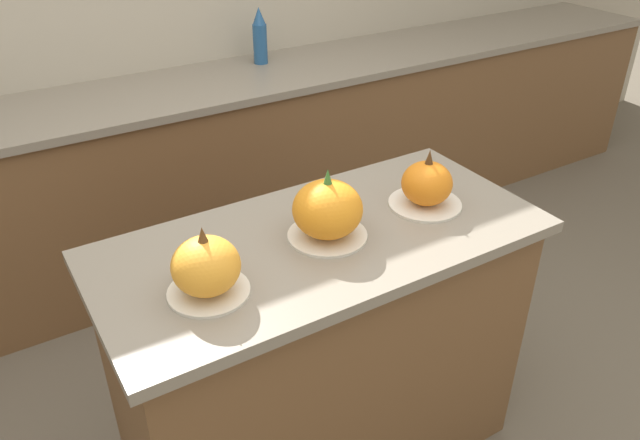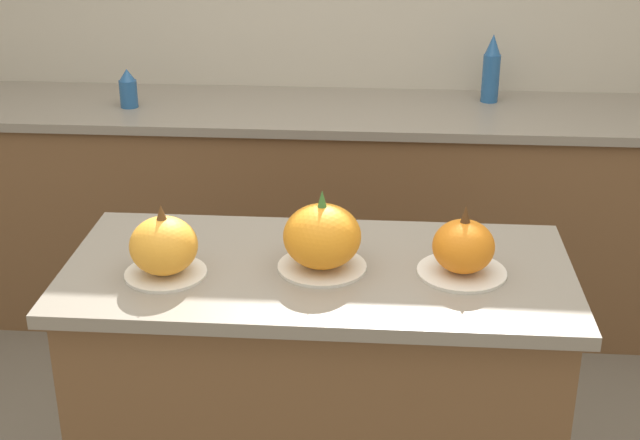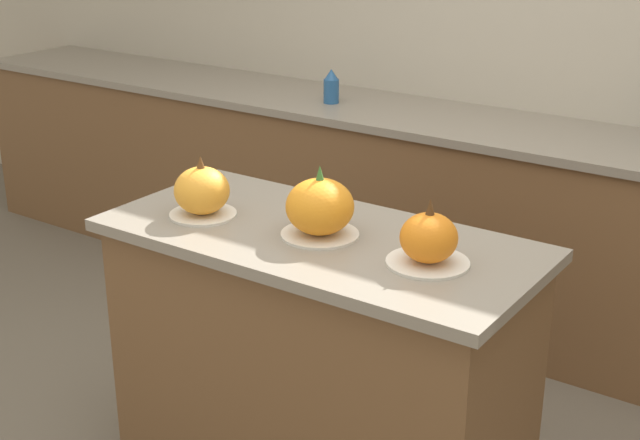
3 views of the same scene
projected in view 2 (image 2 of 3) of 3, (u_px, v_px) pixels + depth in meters
The scene contains 8 objects.
wall_back at pixel (350, 3), 3.65m from camera, with size 8.00×0.06×2.50m.
kitchen_island at pixel (318, 412), 2.41m from camera, with size 1.28×0.60×0.89m.
back_counter at pixel (344, 213), 3.66m from camera, with size 6.00×0.60×0.90m.
pumpkin_cake_left at pixel (164, 248), 2.16m from camera, with size 0.20×0.20×0.19m.
pumpkin_cake_center at pixel (322, 238), 2.19m from camera, with size 0.22×0.22×0.21m.
pumpkin_cake_right at pixel (463, 249), 2.17m from camera, with size 0.22×0.22×0.18m.
bottle_tall at pixel (491, 70), 3.52m from camera, with size 0.07×0.07×0.27m.
bottle_short at pixel (128, 89), 3.47m from camera, with size 0.07×0.07×0.15m.
Camera 2 is at (0.15, -2.00, 1.89)m, focal length 50.00 mm.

